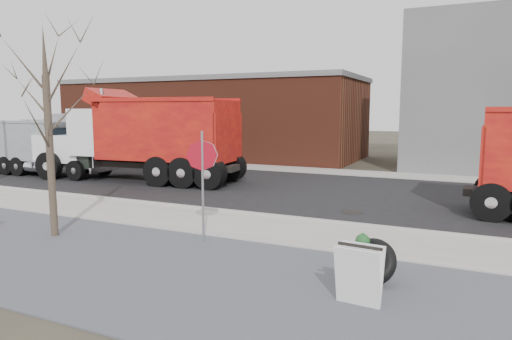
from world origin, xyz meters
The scene contains 14 objects.
ground centered at (0.00, 0.00, 0.00)m, with size 120.00×120.00×0.00m, color #383328.
gravel_verge centered at (0.00, -3.50, 0.01)m, with size 60.00×5.00×0.03m, color slate.
sidewalk centered at (0.00, 0.25, 0.03)m, with size 60.00×2.50×0.06m, color #9E9B93.
curb centered at (0.00, 1.55, 0.06)m, with size 60.00×0.15×0.11m, color #9E9B93.
road centered at (0.00, 6.30, 0.01)m, with size 60.00×9.40×0.02m, color black.
far_sidewalk centered at (0.00, 12.00, 0.03)m, with size 60.00×2.00×0.06m, color #9E9B93.
building_brick centered at (-10.00, 17.00, 2.65)m, with size 20.20×8.20×5.30m.
bare_tree centered at (-3.20, -2.60, 3.30)m, with size 3.20×3.20×5.20m.
fire_hydrant centered at (4.47, -2.41, 0.42)m, with size 0.52×0.50×0.92m.
truck_tire centered at (4.64, -2.41, 0.41)m, with size 1.04×0.91×0.89m.
stop_sign centered at (0.47, -1.45, 1.83)m, with size 0.61×0.44×2.68m.
sandwich_board centered at (4.65, -3.51, 0.53)m, with size 0.76×0.52×1.01m.
dump_truck_red_b centered at (-7.04, 5.69, 2.06)m, with size 9.84×3.58×4.06m.
dump_truck_grey centered at (-12.52, 5.17, 1.50)m, with size 6.49×2.10×2.94m.
Camera 1 is at (6.11, -10.61, 3.17)m, focal length 32.00 mm.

